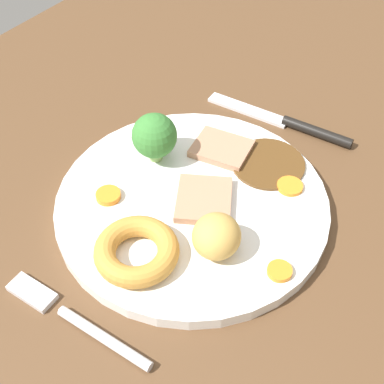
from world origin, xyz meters
The scene contains 13 objects.
dining_table centered at (0.00, 0.00, 1.80)cm, with size 120.00×84.00×3.60cm, color brown.
dinner_plate centered at (0.82, -0.86, 4.30)cm, with size 27.61×27.61×1.40cm, color white.
gravy_pool centered at (9.59, -4.72, 5.15)cm, with size 7.91×7.91×0.30cm, color #563819.
meat_slice_main centered at (1.11, -2.11, 5.40)cm, with size 6.09×5.42×0.80cm, color tan.
meat_slice_under centered at (8.51, 0.54, 5.40)cm, with size 6.07×4.92×0.80cm, color tan.
yorkshire_pudding centered at (-7.99, -0.91, 6.01)cm, with size 7.77×7.77×2.01cm, color #C68938.
roast_potato_left centered at (-3.11, -6.27, 6.94)cm, with size 4.47×4.70×3.87cm, color tan.
carrot_coin_front centered at (7.85, -8.23, 5.21)cm, with size 2.68×2.68×0.41cm, color orange.
carrot_coin_back centered at (-3.85, 6.18, 5.30)cm, with size 2.53×2.53×0.60cm, color orange.
carrot_coin_side centered at (-2.06, -12.34, 5.26)cm, with size 2.26×2.26×0.53cm, color orange.
broccoli_floret centered at (3.50, 5.80, 8.14)cm, with size 4.80×4.80×5.61cm.
fork centered at (-15.55, 0.13, 3.99)cm, with size 2.16×15.29×0.90cm.
knife centered at (18.28, -3.09, 4.05)cm, with size 2.63×18.55×1.20cm.
Camera 1 is at (-27.96, -20.87, 43.44)cm, focal length 48.25 mm.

